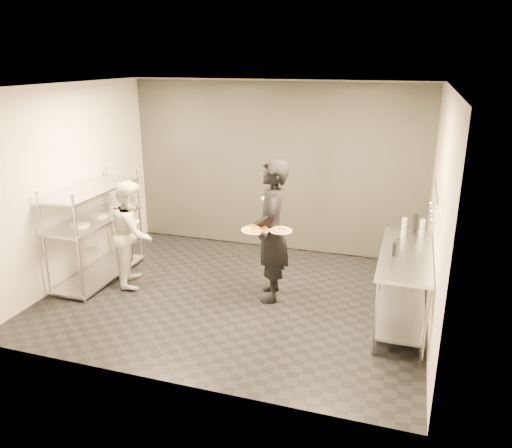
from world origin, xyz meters
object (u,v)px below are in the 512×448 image
(prep_counter, at_px, (404,275))
(pizza_plate_far, at_px, (281,230))
(pizza_plate_near, at_px, (255,229))
(pos_monitor, at_px, (396,247))
(pass_rack, at_px, (96,228))
(salad_plate, at_px, (271,197))
(bottle_clear, at_px, (422,228))
(waiter, at_px, (272,231))
(bottle_dark, at_px, (415,223))
(chef, at_px, (133,233))
(bottle_green, at_px, (404,227))

(prep_counter, height_order, pizza_plate_far, pizza_plate_far)
(pizza_plate_near, xyz_separation_m, pos_monitor, (1.74, 0.02, -0.04))
(pass_rack, height_order, salad_plate, pass_rack)
(pass_rack, relative_size, salad_plate, 5.94)
(pass_rack, bearing_deg, bottle_clear, 8.30)
(pizza_plate_far, relative_size, salad_plate, 1.05)
(pass_rack, distance_m, pizza_plate_far, 2.81)
(waiter, height_order, salad_plate, waiter)
(salad_plate, bearing_deg, pizza_plate_near, -97.46)
(bottle_clear, bearing_deg, pass_rack, -171.70)
(prep_counter, height_order, pizza_plate_near, pizza_plate_near)
(salad_plate, xyz_separation_m, bottle_dark, (1.87, 0.39, -0.30))
(pizza_plate_far, bearing_deg, prep_counter, 2.16)
(waiter, height_order, chef, waiter)
(bottle_clear, bearing_deg, pizza_plate_near, -159.87)
(chef, distance_m, pizza_plate_far, 2.22)
(waiter, distance_m, salad_plate, 0.48)
(bottle_green, distance_m, bottle_clear, 0.23)
(prep_counter, distance_m, pizza_plate_far, 1.60)
(pizza_plate_near, height_order, salad_plate, salad_plate)
(salad_plate, bearing_deg, prep_counter, -12.88)
(prep_counter, height_order, chef, chef)
(prep_counter, relative_size, pizza_plate_near, 5.04)
(pizza_plate_far, xyz_separation_m, pos_monitor, (1.42, -0.02, -0.06))
(pizza_plate_far, bearing_deg, pizza_plate_near, -174.22)
(prep_counter, relative_size, bottle_clear, 8.02)
(pos_monitor, bearing_deg, salad_plate, 173.56)
(pos_monitor, bearing_deg, waiter, -177.88)
(prep_counter, bearing_deg, waiter, 175.41)
(waiter, bearing_deg, bottle_green, 91.69)
(prep_counter, xyz_separation_m, pos_monitor, (-0.12, -0.07, 0.37))
(waiter, height_order, pizza_plate_far, waiter)
(waiter, bearing_deg, pos_monitor, 68.04)
(pizza_plate_near, height_order, bottle_dark, bottle_dark)
(chef, xyz_separation_m, pos_monitor, (3.61, -0.09, 0.24))
(chef, bearing_deg, pass_rack, 69.22)
(prep_counter, bearing_deg, salad_plate, 167.12)
(bottle_clear, relative_size, bottle_dark, 0.94)
(pizza_plate_near, bearing_deg, pos_monitor, 0.55)
(waiter, bearing_deg, salad_plate, -177.29)
(pos_monitor, bearing_deg, bottle_clear, 78.06)
(waiter, height_order, pos_monitor, waiter)
(pizza_plate_far, distance_m, bottle_clear, 1.85)
(waiter, height_order, pizza_plate_near, waiter)
(pizza_plate_far, distance_m, bottle_dark, 1.83)
(prep_counter, relative_size, pos_monitor, 8.13)
(pos_monitor, bearing_deg, prep_counter, 41.44)
(pos_monitor, distance_m, bottle_green, 0.69)
(waiter, xyz_separation_m, pizza_plate_near, (-0.15, -0.23, 0.09))
(salad_plate, bearing_deg, pass_rack, -170.74)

